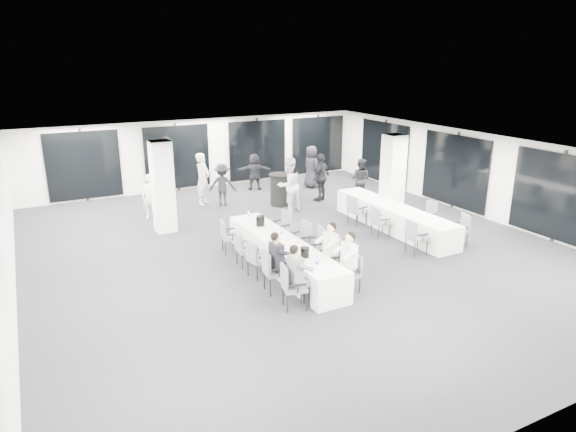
% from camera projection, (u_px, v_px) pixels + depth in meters
% --- Properties ---
extents(room, '(14.04, 16.04, 2.84)m').
position_uv_depth(room, '(302.00, 188.00, 15.40)').
color(room, '#222227').
rests_on(room, ground).
extents(column_left, '(0.60, 0.60, 2.80)m').
position_uv_depth(column_left, '(163.00, 187.00, 15.53)').
color(column_left, white).
rests_on(column_left, floor).
extents(column_right, '(0.60, 0.60, 2.80)m').
position_uv_depth(column_right, '(393.00, 177.00, 16.77)').
color(column_right, white).
rests_on(column_right, floor).
extents(banquet_table_main, '(0.90, 5.00, 0.75)m').
position_uv_depth(banquet_table_main, '(283.00, 255.00, 13.01)').
color(banquet_table_main, white).
rests_on(banquet_table_main, floor).
extents(banquet_table_side, '(0.90, 5.00, 0.75)m').
position_uv_depth(banquet_table_side, '(393.00, 218.00, 15.98)').
color(banquet_table_side, white).
rests_on(banquet_table_side, floor).
extents(cocktail_table, '(0.83, 0.83, 1.15)m').
position_uv_depth(cocktail_table, '(280.00, 189.00, 18.53)').
color(cocktail_table, black).
rests_on(cocktail_table, floor).
extents(chair_main_left_near, '(0.60, 0.63, 0.98)m').
position_uv_depth(chair_main_left_near, '(291.00, 284.00, 10.89)').
color(chair_main_left_near, '#595C61').
rests_on(chair_main_left_near, floor).
extents(chair_main_left_second, '(0.55, 0.60, 1.00)m').
position_uv_depth(chair_main_left_second, '(272.00, 269.00, 11.65)').
color(chair_main_left_second, '#595C61').
rests_on(chair_main_left_second, floor).
extents(chair_main_left_mid, '(0.55, 0.58, 0.93)m').
position_uv_depth(chair_main_left_mid, '(256.00, 257.00, 12.43)').
color(chair_main_left_mid, '#595C61').
rests_on(chair_main_left_mid, floor).
extents(chair_main_left_fourth, '(0.46, 0.52, 0.90)m').
position_uv_depth(chair_main_left_fourth, '(243.00, 247.00, 13.11)').
color(chair_main_left_fourth, '#595C61').
rests_on(chair_main_left_fourth, floor).
extents(chair_main_left_far, '(0.52, 0.56, 0.91)m').
position_uv_depth(chair_main_left_far, '(228.00, 235.00, 14.03)').
color(chair_main_left_far, '#595C61').
rests_on(chair_main_left_far, floor).
extents(chair_main_right_near, '(0.45, 0.50, 0.86)m').
position_uv_depth(chair_main_right_near, '(352.00, 270.00, 11.75)').
color(chair_main_right_near, '#595C61').
rests_on(chair_main_right_near, floor).
extents(chair_main_right_second, '(0.57, 0.61, 0.98)m').
position_uv_depth(chair_main_right_second, '(334.00, 257.00, 12.39)').
color(chair_main_right_second, '#595C61').
rests_on(chair_main_right_second, floor).
extents(chair_main_right_mid, '(0.64, 0.66, 1.03)m').
position_uv_depth(chair_main_right_mid, '(315.00, 244.00, 13.15)').
color(chair_main_right_mid, '#595C61').
rests_on(chair_main_right_mid, floor).
extents(chair_main_right_fourth, '(0.55, 0.59, 0.97)m').
position_uv_depth(chair_main_right_fourth, '(302.00, 237.00, 13.73)').
color(chair_main_right_fourth, '#595C61').
rests_on(chair_main_right_fourth, floor).
extents(chair_main_right_far, '(0.54, 0.58, 0.97)m').
position_uv_depth(chair_main_right_far, '(283.00, 225.00, 14.71)').
color(chair_main_right_far, '#595C61').
rests_on(chair_main_right_far, floor).
extents(chair_side_left_near, '(0.52, 0.57, 0.96)m').
position_uv_depth(chair_side_left_near, '(415.00, 235.00, 13.92)').
color(chair_side_left_near, '#595C61').
rests_on(chair_side_left_near, floor).
extents(chair_side_left_mid, '(0.49, 0.54, 0.91)m').
position_uv_depth(chair_side_left_mid, '(379.00, 220.00, 15.27)').
color(chair_side_left_mid, '#595C61').
rests_on(chair_side_left_mid, floor).
extents(chair_side_left_far, '(0.54, 0.59, 0.98)m').
position_uv_depth(chair_side_left_far, '(355.00, 209.00, 16.28)').
color(chair_side_left_far, '#595C61').
rests_on(chair_side_left_far, floor).
extents(chair_side_right_near, '(0.55, 0.58, 0.90)m').
position_uv_depth(chair_side_right_near, '(461.00, 228.00, 14.62)').
color(chair_side_right_near, '#595C61').
rests_on(chair_side_right_near, floor).
extents(chair_side_right_mid, '(0.49, 0.55, 0.93)m').
position_uv_depth(chair_side_right_mid, '(428.00, 215.00, 15.76)').
color(chair_side_right_mid, '#595C61').
rests_on(chair_side_right_mid, floor).
extents(chair_side_right_far, '(0.51, 0.54, 0.87)m').
position_uv_depth(chair_side_right_far, '(394.00, 203.00, 17.16)').
color(chair_side_right_far, '#595C61').
rests_on(chair_side_right_far, floor).
extents(seated_guest_a, '(0.50, 0.38, 1.44)m').
position_uv_depth(seated_guest_a, '(298.00, 272.00, 10.87)').
color(seated_guest_a, slate).
rests_on(seated_guest_a, floor).
extents(seated_guest_b, '(0.50, 0.38, 1.44)m').
position_uv_depth(seated_guest_b, '(279.00, 258.00, 11.64)').
color(seated_guest_b, black).
rests_on(seated_guest_b, floor).
extents(seated_guest_c, '(0.50, 0.38, 1.44)m').
position_uv_depth(seated_guest_c, '(347.00, 259.00, 11.59)').
color(seated_guest_c, silver).
rests_on(seated_guest_c, floor).
extents(seated_guest_d, '(0.50, 0.38, 1.44)m').
position_uv_depth(seated_guest_d, '(328.00, 248.00, 12.25)').
color(seated_guest_d, silver).
rests_on(seated_guest_d, floor).
extents(standing_guest_a, '(0.99, 0.99, 2.13)m').
position_uv_depth(standing_guest_a, '(203.00, 175.00, 18.53)').
color(standing_guest_a, silver).
rests_on(standing_guest_a, floor).
extents(standing_guest_b, '(1.15, 0.84, 2.15)m').
position_uv_depth(standing_guest_b, '(289.00, 182.00, 17.59)').
color(standing_guest_b, silver).
rests_on(standing_guest_b, floor).
extents(standing_guest_c, '(1.26, 1.01, 1.74)m').
position_uv_depth(standing_guest_c, '(222.00, 182.00, 18.41)').
color(standing_guest_c, black).
rests_on(standing_guest_c, floor).
extents(standing_guest_d, '(1.37, 1.17, 2.03)m').
position_uv_depth(standing_guest_d, '(321.00, 174.00, 18.98)').
color(standing_guest_d, black).
rests_on(standing_guest_d, floor).
extents(standing_guest_e, '(0.68, 1.00, 1.94)m').
position_uv_depth(standing_guest_e, '(311.00, 164.00, 20.93)').
color(standing_guest_e, black).
rests_on(standing_guest_e, floor).
extents(standing_guest_f, '(1.66, 1.16, 1.69)m').
position_uv_depth(standing_guest_f, '(255.00, 169.00, 20.61)').
color(standing_guest_f, black).
rests_on(standing_guest_f, floor).
extents(standing_guest_g, '(0.79, 0.74, 1.71)m').
position_uv_depth(standing_guest_g, '(150.00, 194.00, 16.85)').
color(standing_guest_g, silver).
rests_on(standing_guest_g, floor).
extents(standing_guest_h, '(0.93, 1.01, 1.79)m').
position_uv_depth(standing_guest_h, '(360.00, 177.00, 19.11)').
color(standing_guest_h, black).
rests_on(standing_guest_h, floor).
extents(ice_bucket_near, '(0.21, 0.21, 0.24)m').
position_uv_depth(ice_bucket_near, '(305.00, 252.00, 11.82)').
color(ice_bucket_near, black).
rests_on(ice_bucket_near, banquet_table_main).
extents(ice_bucket_far, '(0.24, 0.24, 0.27)m').
position_uv_depth(ice_bucket_far, '(260.00, 221.00, 14.01)').
color(ice_bucket_far, black).
rests_on(ice_bucket_far, banquet_table_main).
extents(water_bottle_a, '(0.07, 0.07, 0.22)m').
position_uv_depth(water_bottle_a, '(317.00, 262.00, 11.30)').
color(water_bottle_a, silver).
rests_on(water_bottle_a, banquet_table_main).
extents(water_bottle_b, '(0.07, 0.07, 0.21)m').
position_uv_depth(water_bottle_b, '(281.00, 232.00, 13.23)').
color(water_bottle_b, silver).
rests_on(water_bottle_b, banquet_table_main).
extents(water_bottle_c, '(0.07, 0.07, 0.21)m').
position_uv_depth(water_bottle_c, '(249.00, 214.00, 14.68)').
color(water_bottle_c, silver).
rests_on(water_bottle_c, banquet_table_main).
extents(plate_a, '(0.18, 0.18, 0.03)m').
position_uv_depth(plate_a, '(305.00, 259.00, 11.69)').
color(plate_a, white).
rests_on(plate_a, banquet_table_main).
extents(plate_b, '(0.22, 0.22, 0.03)m').
position_uv_depth(plate_b, '(317.00, 261.00, 11.61)').
color(plate_b, white).
rests_on(plate_b, banquet_table_main).
extents(plate_c, '(0.20, 0.20, 0.03)m').
position_uv_depth(plate_c, '(298.00, 248.00, 12.38)').
color(plate_c, white).
rests_on(plate_c, banquet_table_main).
extents(wine_glass, '(0.07, 0.07, 0.18)m').
position_uv_depth(wine_glass, '(331.00, 261.00, 11.30)').
color(wine_glass, silver).
rests_on(wine_glass, banquet_table_main).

